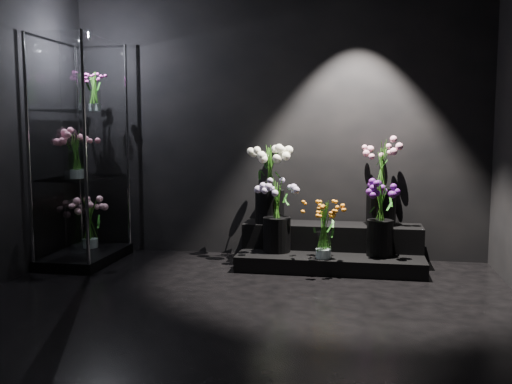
# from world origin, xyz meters

# --- Properties ---
(floor) EXTENTS (4.00, 4.00, 0.00)m
(floor) POSITION_xyz_m (0.00, 0.00, 0.00)
(floor) COLOR black
(floor) RESTS_ON ground
(wall_back) EXTENTS (4.00, 0.00, 4.00)m
(wall_back) POSITION_xyz_m (0.00, 2.00, 1.40)
(wall_back) COLOR black
(wall_back) RESTS_ON floor
(wall_front) EXTENTS (4.00, 0.00, 4.00)m
(wall_front) POSITION_xyz_m (0.00, -2.00, 1.40)
(wall_front) COLOR black
(wall_front) RESTS_ON floor
(display_riser) EXTENTS (1.63, 0.73, 0.36)m
(display_riser) POSITION_xyz_m (0.57, 1.67, 0.15)
(display_riser) COLOR black
(display_riser) RESTS_ON floor
(display_case) EXTENTS (0.56, 0.93, 2.05)m
(display_case) POSITION_xyz_m (-1.70, 1.38, 1.02)
(display_case) COLOR black
(display_case) RESTS_ON floor
(bouquet_orange_bells) EXTENTS (0.32, 0.32, 0.48)m
(bouquet_orange_bells) POSITION_xyz_m (0.52, 1.33, 0.39)
(bouquet_orange_bells) COLOR white
(bouquet_orange_bells) RESTS_ON display_riser
(bouquet_lilac) EXTENTS (0.45, 0.45, 0.66)m
(bouquet_lilac) POSITION_xyz_m (0.09, 1.53, 0.51)
(bouquet_lilac) COLOR black
(bouquet_lilac) RESTS_ON display_riser
(bouquet_purple) EXTENTS (0.43, 0.43, 0.66)m
(bouquet_purple) POSITION_xyz_m (1.00, 1.52, 0.52)
(bouquet_purple) COLOR black
(bouquet_purple) RESTS_ON display_riser
(bouquet_cream_roses) EXTENTS (0.49, 0.49, 0.72)m
(bouquet_cream_roses) POSITION_xyz_m (-0.01, 1.75, 0.76)
(bouquet_cream_roses) COLOR black
(bouquet_cream_roses) RESTS_ON display_riser
(bouquet_pink_roses) EXTENTS (0.48, 0.48, 0.77)m
(bouquet_pink_roses) POSITION_xyz_m (1.01, 1.80, 0.79)
(bouquet_pink_roses) COLOR black
(bouquet_pink_roses) RESTS_ON display_riser
(bouquet_case_pink) EXTENTS (0.32, 0.32, 0.43)m
(bouquet_case_pink) POSITION_xyz_m (-1.66, 1.21, 1.03)
(bouquet_case_pink) COLOR white
(bouquet_case_pink) RESTS_ON display_case
(bouquet_case_magenta) EXTENTS (0.24, 0.24, 0.38)m
(bouquet_case_magenta) POSITION_xyz_m (-1.64, 1.55, 1.60)
(bouquet_case_magenta) COLOR white
(bouquet_case_magenta) RESTS_ON display_case
(bouquet_case_base_pink) EXTENTS (0.35, 0.35, 0.50)m
(bouquet_case_base_pink) POSITION_xyz_m (-1.74, 1.57, 0.36)
(bouquet_case_base_pink) COLOR white
(bouquet_case_base_pink) RESTS_ON display_case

